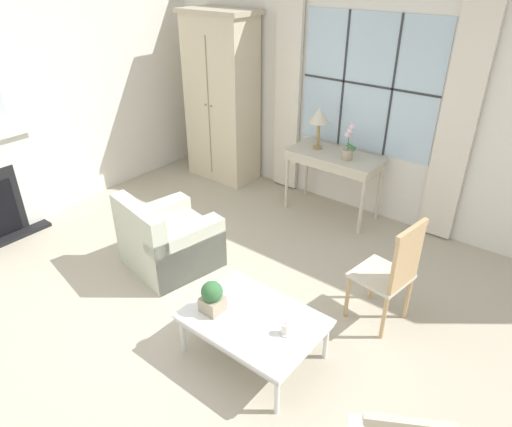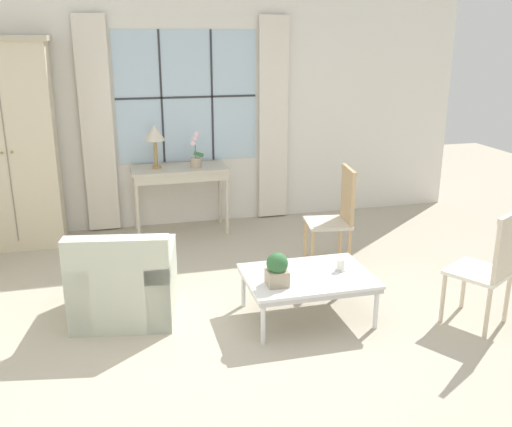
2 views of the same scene
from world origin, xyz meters
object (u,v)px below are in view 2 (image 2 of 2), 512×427
Objects in this scene: coffee_table at (308,279)px; potted_plant_small at (277,269)px; armoire at (10,145)px; side_chair_wooden at (338,212)px; accent_chair_wooden at (492,263)px; armchair_upholstered at (125,284)px; pillar_candle at (340,266)px; console_table at (180,175)px; table_lamp at (155,134)px; potted_orchid at (196,154)px.

potted_plant_small is (-0.31, -0.14, 0.18)m from coffee_table.
armoire is at bearing 135.85° from coffee_table.
armoire reaches higher than side_chair_wooden.
armoire reaches higher than accent_chair_wooden.
accent_chair_wooden is at bearing -20.87° from coffee_table.
pillar_candle is at bearing -13.36° from armchair_upholstered.
console_table is at bearing 99.42° from potted_plant_small.
coffee_table is at bearing -16.30° from armchair_upholstered.
potted_plant_small is at bearing -75.17° from table_lamp.
armchair_upholstered reaches higher than pillar_candle.
potted_orchid reaches higher than pillar_candle.
console_table is at bearing 164.56° from potted_orchid.
side_chair_wooden is at bearing -48.87° from potted_orchid.
armoire reaches higher than potted_orchid.
potted_plant_small is (0.44, -2.64, -0.18)m from console_table.
side_chair_wooden reaches higher than potted_plant_small.
coffee_table is at bearing -77.21° from potted_orchid.
armoire is 2.03× the size of console_table.
potted_orchid is 2.33m from armchair_upholstered.
coffee_table is at bearing -44.15° from armoire.
potted_plant_small is (1.19, -0.57, 0.25)m from armchair_upholstered.
coffee_table is (-1.38, 0.53, -0.21)m from accent_chair_wooden.
armchair_upholstered is 1.85m from pillar_candle.
accent_chair_wooden is 0.95× the size of coffee_table.
pillar_candle is (1.05, -2.50, -0.28)m from console_table.
table_lamp is 0.50× the size of side_chair_wooden.
armchair_upholstered is 0.92× the size of side_chair_wooden.
armoire is 3.56m from potted_plant_small.
pillar_candle is (1.79, -0.43, 0.16)m from armchair_upholstered.
table_lamp is at bearing 170.13° from potted_orchid.
armoire is 2.22× the size of side_chair_wooden.
side_chair_wooden reaches higher than accent_chair_wooden.
armoire is 2.52m from armchair_upholstered.
table_lamp reaches higher than armchair_upholstered.
table_lamp is 2.36m from side_chair_wooden.
accent_chair_wooden is (3.98, -3.05, -0.60)m from armoire.
potted_plant_small is at bearing -49.29° from armoire.
armchair_upholstered is 2.28m from side_chair_wooden.
pillar_candle is at bearing -62.45° from table_lamp.
side_chair_wooden is (1.24, -1.42, -0.38)m from potted_orchid.
armchair_upholstered is 3.05m from accent_chair_wooden.
console_table is 4.14× the size of potted_plant_small.
potted_orchid is at bearing 102.79° from coffee_table.
console_table is 1.19× the size of armchair_upholstered.
coffee_table is 9.43× the size of pillar_candle.
side_chair_wooden is (1.43, -1.48, -0.13)m from console_table.
console_table is 1.13× the size of accent_chair_wooden.
potted_orchid reaches higher than potted_plant_small.
armchair_upholstered is (-0.94, -2.02, -0.69)m from potted_orchid.
table_lamp is 1.89× the size of potted_plant_small.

